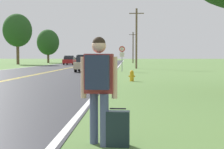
{
  "coord_description": "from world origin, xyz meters",
  "views": [
    {
      "loc": [
        7.44,
        -3.0,
        1.49
      ],
      "look_at": [
        6.93,
        7.88,
        0.86
      ],
      "focal_mm": 50.0,
      "sensor_mm": 36.0,
      "label": 1
    }
  ],
  "objects_px": {
    "hitchhiker_person": "(99,79)",
    "car_black_suv_receding": "(80,58)",
    "car_red_sedan_approaching": "(70,61)",
    "car_white_suv_mid_near": "(69,59)",
    "fire_hydrant": "(132,76)",
    "tree_mid_treeline": "(48,42)",
    "suitcase": "(118,129)",
    "car_champagne_sedan_nearest": "(86,64)",
    "tree_behind_sign": "(17,30)",
    "car_maroon_van_mid_far": "(81,59)",
    "traffic_sign": "(122,52)"
  },
  "relations": [
    {
      "from": "tree_behind_sign",
      "to": "tree_mid_treeline",
      "type": "distance_m",
      "value": 15.26
    },
    {
      "from": "traffic_sign",
      "to": "car_white_suv_mid_near",
      "type": "distance_m",
      "value": 39.77
    },
    {
      "from": "traffic_sign",
      "to": "car_black_suv_receding",
      "type": "xyz_separation_m",
      "value": [
        -12.12,
        53.55,
        -0.96
      ]
    },
    {
      "from": "car_red_sedan_approaching",
      "to": "car_black_suv_receding",
      "type": "bearing_deg",
      "value": 6.61
    },
    {
      "from": "fire_hydrant",
      "to": "car_maroon_van_mid_far",
      "type": "relative_size",
      "value": 0.16
    },
    {
      "from": "hitchhiker_person",
      "to": "car_champagne_sedan_nearest",
      "type": "height_order",
      "value": "hitchhiker_person"
    },
    {
      "from": "tree_behind_sign",
      "to": "car_white_suv_mid_near",
      "type": "height_order",
      "value": "tree_behind_sign"
    },
    {
      "from": "car_red_sedan_approaching",
      "to": "car_white_suv_mid_near",
      "type": "distance_m",
      "value": 13.13
    },
    {
      "from": "car_black_suv_receding",
      "to": "fire_hydrant",
      "type": "bearing_deg",
      "value": -169.07
    },
    {
      "from": "car_black_suv_receding",
      "to": "suitcase",
      "type": "bearing_deg",
      "value": -171.28
    },
    {
      "from": "traffic_sign",
      "to": "hitchhiker_person",
      "type": "bearing_deg",
      "value": -90.02
    },
    {
      "from": "car_white_suv_mid_near",
      "to": "car_maroon_van_mid_far",
      "type": "relative_size",
      "value": 1.09
    },
    {
      "from": "car_champagne_sedan_nearest",
      "to": "car_maroon_van_mid_far",
      "type": "relative_size",
      "value": 1.07
    },
    {
      "from": "car_champagne_sedan_nearest",
      "to": "suitcase",
      "type": "bearing_deg",
      "value": 6.74
    },
    {
      "from": "suitcase",
      "to": "fire_hydrant",
      "type": "bearing_deg",
      "value": 1.24
    },
    {
      "from": "tree_behind_sign",
      "to": "tree_mid_treeline",
      "type": "xyz_separation_m",
      "value": [
        1.94,
        15.06,
        -1.54
      ]
    },
    {
      "from": "hitchhiker_person",
      "to": "traffic_sign",
      "type": "distance_m",
      "value": 25.64
    },
    {
      "from": "suitcase",
      "to": "car_red_sedan_approaching",
      "type": "relative_size",
      "value": 0.15
    },
    {
      "from": "car_champagne_sedan_nearest",
      "to": "car_white_suv_mid_near",
      "type": "height_order",
      "value": "car_white_suv_mid_near"
    },
    {
      "from": "hitchhiker_person",
      "to": "suitcase",
      "type": "xyz_separation_m",
      "value": [
        0.32,
        -0.03,
        -0.82
      ]
    },
    {
      "from": "car_red_sedan_approaching",
      "to": "car_maroon_van_mid_far",
      "type": "height_order",
      "value": "car_maroon_van_mid_far"
    },
    {
      "from": "fire_hydrant",
      "to": "car_white_suv_mid_near",
      "type": "height_order",
      "value": "car_white_suv_mid_near"
    },
    {
      "from": "car_white_suv_mid_near",
      "to": "car_champagne_sedan_nearest",
      "type": "bearing_deg",
      "value": -169.48
    },
    {
      "from": "traffic_sign",
      "to": "car_champagne_sedan_nearest",
      "type": "relative_size",
      "value": 0.57
    },
    {
      "from": "suitcase",
      "to": "car_black_suv_receding",
      "type": "distance_m",
      "value": 80.17
    },
    {
      "from": "car_red_sedan_approaching",
      "to": "car_black_suv_receding",
      "type": "distance_m",
      "value": 28.72
    },
    {
      "from": "car_champagne_sedan_nearest",
      "to": "car_white_suv_mid_near",
      "type": "bearing_deg",
      "value": -168.85
    },
    {
      "from": "fire_hydrant",
      "to": "car_champagne_sedan_nearest",
      "type": "bearing_deg",
      "value": 110.02
    },
    {
      "from": "hitchhiker_person",
      "to": "car_red_sedan_approaching",
      "type": "relative_size",
      "value": 0.44
    },
    {
      "from": "tree_mid_treeline",
      "to": "car_black_suv_receding",
      "type": "relative_size",
      "value": 1.65
    },
    {
      "from": "traffic_sign",
      "to": "tree_behind_sign",
      "type": "height_order",
      "value": "tree_behind_sign"
    },
    {
      "from": "car_red_sedan_approaching",
      "to": "car_maroon_van_mid_far",
      "type": "distance_m",
      "value": 21.18
    },
    {
      "from": "car_maroon_van_mid_far",
      "to": "traffic_sign",
      "type": "bearing_deg",
      "value": -168.66
    },
    {
      "from": "fire_hydrant",
      "to": "car_champagne_sedan_nearest",
      "type": "height_order",
      "value": "car_champagne_sedan_nearest"
    },
    {
      "from": "car_white_suv_mid_near",
      "to": "car_black_suv_receding",
      "type": "distance_m",
      "value": 15.75
    },
    {
      "from": "fire_hydrant",
      "to": "car_maroon_van_mid_far",
      "type": "xyz_separation_m",
      "value": [
        -11.53,
        58.03,
        0.65
      ]
    },
    {
      "from": "fire_hydrant",
      "to": "tree_behind_sign",
      "type": "height_order",
      "value": "tree_behind_sign"
    },
    {
      "from": "fire_hydrant",
      "to": "car_black_suv_receding",
      "type": "xyz_separation_m",
      "value": [
        -12.89,
        65.51,
        0.61
      ]
    },
    {
      "from": "fire_hydrant",
      "to": "tree_mid_treeline",
      "type": "xyz_separation_m",
      "value": [
        -18.83,
        54.02,
        4.49
      ]
    },
    {
      "from": "hitchhiker_person",
      "to": "tree_behind_sign",
      "type": "relative_size",
      "value": 0.19
    },
    {
      "from": "suitcase",
      "to": "tree_behind_sign",
      "type": "height_order",
      "value": "tree_behind_sign"
    },
    {
      "from": "suitcase",
      "to": "traffic_sign",
      "type": "distance_m",
      "value": 25.7
    },
    {
      "from": "car_red_sedan_approaching",
      "to": "car_black_suv_receding",
      "type": "height_order",
      "value": "car_black_suv_receding"
    },
    {
      "from": "fire_hydrant",
      "to": "car_maroon_van_mid_far",
      "type": "height_order",
      "value": "car_maroon_van_mid_far"
    },
    {
      "from": "traffic_sign",
      "to": "car_white_suv_mid_near",
      "type": "bearing_deg",
      "value": 108.02
    },
    {
      "from": "hitchhiker_person",
      "to": "car_black_suv_receding",
      "type": "height_order",
      "value": "hitchhiker_person"
    },
    {
      "from": "hitchhiker_person",
      "to": "fire_hydrant",
      "type": "distance_m",
      "value": 13.71
    },
    {
      "from": "tree_mid_treeline",
      "to": "car_champagne_sedan_nearest",
      "type": "height_order",
      "value": "tree_mid_treeline"
    },
    {
      "from": "car_champagne_sedan_nearest",
      "to": "car_black_suv_receding",
      "type": "xyz_separation_m",
      "value": [
        -8.58,
        53.67,
        0.18
      ]
    },
    {
      "from": "fire_hydrant",
      "to": "traffic_sign",
      "type": "distance_m",
      "value": 12.09
    }
  ]
}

